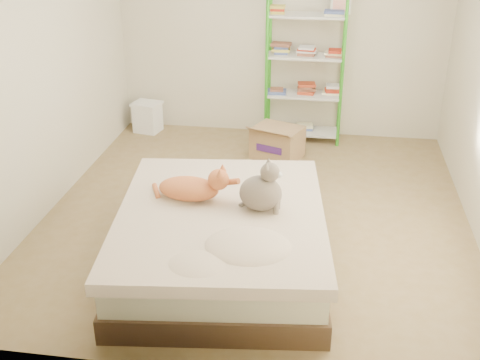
% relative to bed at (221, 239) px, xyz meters
% --- Properties ---
extents(room, '(3.81, 4.21, 2.61)m').
position_rel_bed_xyz_m(room, '(0.16, 0.94, 1.05)').
color(room, '#907C57').
rests_on(room, ground).
extents(bed, '(1.76, 2.10, 0.49)m').
position_rel_bed_xyz_m(bed, '(0.00, 0.00, 0.00)').
color(bed, '#483722').
rests_on(bed, ground).
extents(orange_cat, '(0.58, 0.33, 0.23)m').
position_rel_bed_xyz_m(orange_cat, '(-0.28, 0.16, 0.36)').
color(orange_cat, '#E26C3D').
rests_on(orange_cat, bed).
extents(grey_cat, '(0.36, 0.31, 0.39)m').
position_rel_bed_xyz_m(grey_cat, '(0.29, 0.07, 0.44)').
color(grey_cat, gray).
rests_on(grey_cat, bed).
extents(shelf_unit, '(0.90, 0.36, 1.74)m').
position_rel_bed_xyz_m(shelf_unit, '(0.47, 2.82, 0.61)').
color(shelf_unit, green).
rests_on(shelf_unit, ground).
extents(cardboard_box, '(0.61, 0.63, 0.41)m').
position_rel_bed_xyz_m(cardboard_box, '(0.22, 2.22, -0.07)').
color(cardboard_box, tan).
rests_on(cardboard_box, ground).
extents(white_bin, '(0.37, 0.34, 0.37)m').
position_rel_bed_xyz_m(white_bin, '(-1.42, 2.79, -0.06)').
color(white_bin, white).
rests_on(white_bin, ground).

